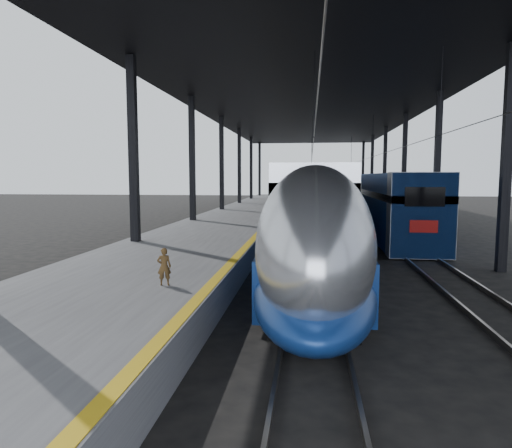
# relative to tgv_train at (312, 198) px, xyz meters

# --- Properties ---
(ground) EXTENTS (160.00, 160.00, 0.00)m
(ground) POSITION_rel_tgv_train_xyz_m (-2.00, -24.79, -2.01)
(ground) COLOR black
(ground) RESTS_ON ground
(platform) EXTENTS (6.00, 80.00, 1.00)m
(platform) POSITION_rel_tgv_train_xyz_m (-5.50, -4.79, -1.51)
(platform) COLOR #4C4C4F
(platform) RESTS_ON ground
(yellow_strip) EXTENTS (0.30, 80.00, 0.01)m
(yellow_strip) POSITION_rel_tgv_train_xyz_m (-2.70, -4.79, -1.00)
(yellow_strip) COLOR gold
(yellow_strip) RESTS_ON platform
(rails) EXTENTS (6.52, 80.00, 0.16)m
(rails) POSITION_rel_tgv_train_xyz_m (2.50, -4.79, -1.93)
(rails) COLOR slate
(rails) RESTS_ON ground
(canopy) EXTENTS (18.00, 75.00, 9.47)m
(canopy) POSITION_rel_tgv_train_xyz_m (-0.10, -4.79, 7.11)
(canopy) COLOR black
(canopy) RESTS_ON ground
(tgv_train) EXTENTS (2.99, 65.20, 4.29)m
(tgv_train) POSITION_rel_tgv_train_xyz_m (0.00, 0.00, 0.00)
(tgv_train) COLOR #AEB0B5
(tgv_train) RESTS_ON ground
(second_train) EXTENTS (2.94, 56.05, 4.05)m
(second_train) POSITION_rel_tgv_train_xyz_m (5.00, 9.49, 0.05)
(second_train) COLOR navy
(second_train) RESTS_ON ground
(child) EXTENTS (0.41, 0.32, 1.00)m
(child) POSITION_rel_tgv_train_xyz_m (-3.90, -27.69, -0.51)
(child) COLOR #493318
(child) RESTS_ON platform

